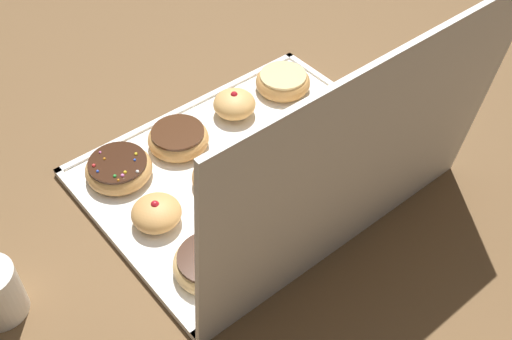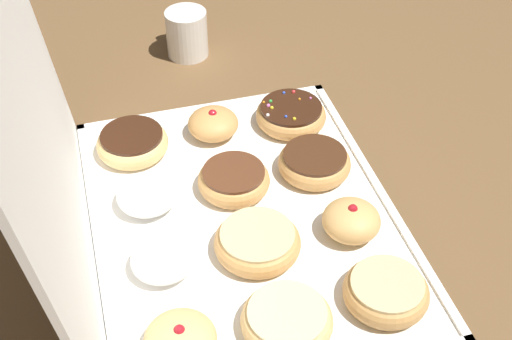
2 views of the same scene
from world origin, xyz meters
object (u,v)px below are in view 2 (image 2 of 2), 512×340
at_px(coffee_mug, 186,32).
at_px(chocolate_frosted_donut_11, 132,143).
at_px(jelly_filled_donut_1, 351,220).
at_px(powdered_filled_donut_9, 163,259).
at_px(donut_box, 245,221).
at_px(glazed_ring_donut_5, 257,242).
at_px(jelly_filled_donut_8, 180,339).
at_px(chocolate_frosted_donut_2, 314,162).
at_px(glazed_ring_donut_4, 288,320).
at_px(glazed_ring_donut_0, 386,291).
at_px(powdered_filled_donut_10, 147,194).
at_px(sprinkle_donut_3, 291,115).
at_px(jelly_filled_donut_7, 212,124).
at_px(chocolate_frosted_donut_6, 232,180).

bearing_deg(coffee_mug, chocolate_frosted_donut_11, 152.65).
relative_size(jelly_filled_donut_1, powdered_filled_donut_9, 0.95).
height_order(donut_box, glazed_ring_donut_5, glazed_ring_donut_5).
bearing_deg(donut_box, powdered_filled_donut_9, 115.00).
xyz_separation_m(glazed_ring_donut_5, jelly_filled_donut_8, (-0.13, 0.13, 0.00)).
distance_m(chocolate_frosted_donut_2, glazed_ring_donut_4, 0.29).
relative_size(glazed_ring_donut_0, powdered_filled_donut_10, 1.24).
distance_m(glazed_ring_donut_5, coffee_mug, 0.53).
relative_size(sprinkle_donut_3, coffee_mug, 1.19).
distance_m(donut_box, chocolate_frosted_donut_11, 0.23).
bearing_deg(jelly_filled_donut_7, chocolate_frosted_donut_11, 93.90).
relative_size(glazed_ring_donut_0, jelly_filled_donut_1, 1.35).
height_order(jelly_filled_donut_8, chocolate_frosted_donut_11, jelly_filled_donut_8).
bearing_deg(donut_box, chocolate_frosted_donut_2, -61.49).
xyz_separation_m(glazed_ring_donut_0, coffee_mug, (0.66, 0.12, 0.02)).
xyz_separation_m(jelly_filled_donut_8, powdered_filled_donut_9, (0.13, -0.00, -0.00)).
xyz_separation_m(jelly_filled_donut_7, jelly_filled_donut_8, (-0.39, 0.13, -0.00)).
height_order(jelly_filled_donut_8, coffee_mug, coffee_mug).
bearing_deg(chocolate_frosted_donut_2, jelly_filled_donut_8, 135.09).
bearing_deg(jelly_filled_donut_1, chocolate_frosted_donut_2, 2.69).
relative_size(powdered_filled_donut_10, chocolate_frosted_donut_11, 0.79).
bearing_deg(coffee_mug, powdered_filled_donut_9, 165.23).
distance_m(glazed_ring_donut_4, jelly_filled_donut_8, 0.13).
xyz_separation_m(chocolate_frosted_donut_6, powdered_filled_donut_10, (0.00, 0.13, 0.00)).
relative_size(glazed_ring_donut_0, powdered_filled_donut_9, 1.28).
bearing_deg(chocolate_frosted_donut_2, chocolate_frosted_donut_6, 92.02).
xyz_separation_m(powdered_filled_donut_9, coffee_mug, (0.53, -0.14, 0.02)).
bearing_deg(chocolate_frosted_donut_11, glazed_ring_donut_5, -152.57).
distance_m(chocolate_frosted_donut_2, coffee_mug, 0.42).
xyz_separation_m(jelly_filled_donut_8, chocolate_frosted_donut_11, (0.38, 0.00, -0.00)).
bearing_deg(powdered_filled_donut_10, jelly_filled_donut_1, -116.45).
height_order(donut_box, glazed_ring_donut_0, glazed_ring_donut_0).
xyz_separation_m(glazed_ring_donut_0, jelly_filled_donut_7, (0.39, 0.13, 0.00)).
distance_m(chocolate_frosted_donut_6, coffee_mug, 0.40).
bearing_deg(sprinkle_donut_3, glazed_ring_donut_5, 153.12).
bearing_deg(glazed_ring_donut_4, jelly_filled_donut_1, -45.52).
relative_size(jelly_filled_donut_1, jelly_filled_donut_7, 0.99).
xyz_separation_m(glazed_ring_donut_0, jelly_filled_donut_8, (-0.00, 0.26, 0.00)).
relative_size(donut_box, jelly_filled_donut_1, 6.84).
bearing_deg(glazed_ring_donut_5, sprinkle_donut_3, -26.88).
bearing_deg(jelly_filled_donut_1, coffee_mug, 13.01).
bearing_deg(powdered_filled_donut_10, coffee_mug, -19.15).
bearing_deg(chocolate_frosted_donut_6, glazed_ring_donut_5, -178.91).
relative_size(donut_box, sprinkle_donut_3, 4.79).
relative_size(sprinkle_donut_3, glazed_ring_donut_4, 1.02).
bearing_deg(powdered_filled_donut_10, sprinkle_donut_3, -63.77).
height_order(powdered_filled_donut_9, powdered_filled_donut_10, powdered_filled_donut_10).
xyz_separation_m(powdered_filled_donut_9, chocolate_frosted_donut_11, (0.25, 0.00, -0.00)).
height_order(glazed_ring_donut_5, jelly_filled_donut_8, jelly_filled_donut_8).
height_order(jelly_filled_donut_1, chocolate_frosted_donut_6, jelly_filled_donut_1).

